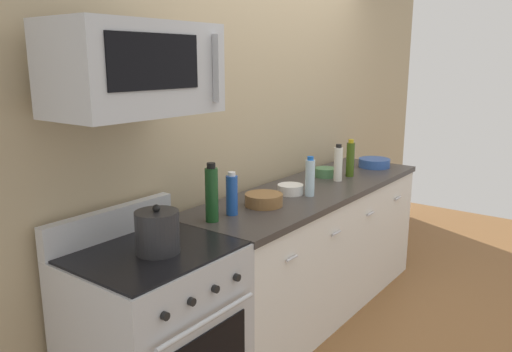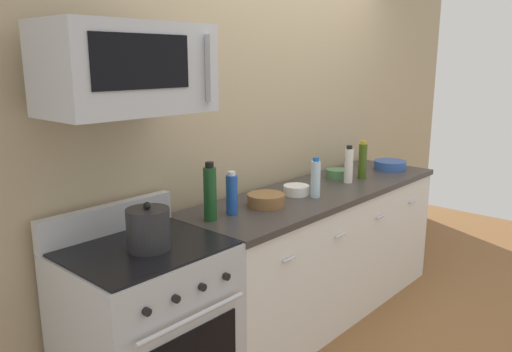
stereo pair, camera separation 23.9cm
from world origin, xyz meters
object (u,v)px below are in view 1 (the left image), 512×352
Objects in this scene: bowl_green_glaze at (325,172)px; bottle_vinegar_white at (338,164)px; bottle_olive_oil at (350,159)px; bottle_water_clear at (310,177)px; stockpot at (157,232)px; bowl_blue_mixing at (374,162)px; range_oven at (155,337)px; microwave at (135,69)px; bottle_wine_green at (212,194)px; bottle_soda_blue at (232,194)px; bowl_wooden_salad at (264,199)px; bowl_white_ceramic at (290,189)px.

bottle_vinegar_white is at bearing -114.87° from bowl_green_glaze.
bottle_olive_oil is 1.74× the size of bowl_green_glaze.
bottle_water_clear reaches higher than stockpot.
bottle_vinegar_white is 1.76m from stockpot.
range_oven is at bearing 178.57° from bowl_blue_mixing.
bowl_green_glaze is (1.82, 0.05, -0.79)m from microwave.
microwave is 1.99m from bowl_green_glaze.
bottle_wine_green is at bearing 1.45° from microwave.
bottle_wine_green is at bearing 175.29° from bottle_vinegar_white.
bottle_soda_blue is 0.27m from bowl_wooden_salad.
bottle_olive_oil is 1.11× the size of bowl_blue_mixing.
bowl_green_glaze is (0.06, 0.14, -0.09)m from bottle_vinegar_white.
bowl_wooden_salad is at bearing -176.43° from bowl_white_ceramic.
bottle_water_clear is at bearing -176.06° from bottle_olive_oil.
bowl_green_glaze is 0.57m from bowl_blue_mixing.
microwave is 3.24× the size of stockpot.
bottle_wine_green is at bearing 168.81° from bottle_water_clear.
microwave is 2.27× the size of bottle_wine_green.
bowl_green_glaze is (0.91, 0.08, -0.00)m from bowl_wooden_salad.
bottle_water_clear is 1.60× the size of bowl_green_glaze.
bottle_olive_oil is at bearing 0.06° from stockpot.
bowl_wooden_salad is (-0.36, 0.11, -0.08)m from bottle_water_clear.
bottle_wine_green reaches higher than bottle_soda_blue.
bottle_olive_oil is 1.24× the size of stockpot.
bottle_soda_blue is at bearing 4.20° from range_oven.
microwave is at bearing 89.71° from range_oven.
bottle_wine_green is at bearing 176.45° from bowl_blue_mixing.
stockpot is (-0.50, -0.11, -0.06)m from bottle_wine_green.
bottle_olive_oil is 1.04× the size of bottle_vinegar_white.
bottle_water_clear is 0.58m from bowl_green_glaze.
bottle_vinegar_white is at bearing -8.33° from bowl_white_ceramic.
bottle_soda_blue is 1.08× the size of bowl_wooden_salad.
bowl_white_ceramic is at bearing -2.16° from bottle_wine_green.
bottle_vinegar_white is at bearing 178.82° from bowl_blue_mixing.
bottle_water_clear is 0.92× the size of bottle_olive_oil.
bottle_wine_green is 0.76m from bowl_white_ceramic.
bottle_olive_oil reaches higher than bowl_wooden_salad.
bottle_soda_blue is at bearing -3.20° from bottle_wine_green.
bottle_soda_blue is at bearing 176.41° from bowl_blue_mixing.
bowl_white_ceramic is at bearing -173.96° from bowl_green_glaze.
bottle_wine_green reaches higher than bowl_white_ceramic.
microwave is at bearing 177.74° from bowl_wooden_salad.
bowl_white_ceramic is (1.24, -0.02, -0.80)m from microwave.
bottle_wine_green is (0.50, 0.01, -0.67)m from microwave.
bottle_vinegar_white is 1.17× the size of bowl_wooden_salad.
bottle_vinegar_white is at bearing 5.98° from bottle_water_clear.
microwave is at bearing 179.28° from bowl_white_ceramic.
bottle_wine_green is (-1.45, 0.11, 0.02)m from bottle_olive_oil.
range_oven is 4.66× the size of stockpot.
bottle_soda_blue is 1.29m from bottle_olive_oil.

